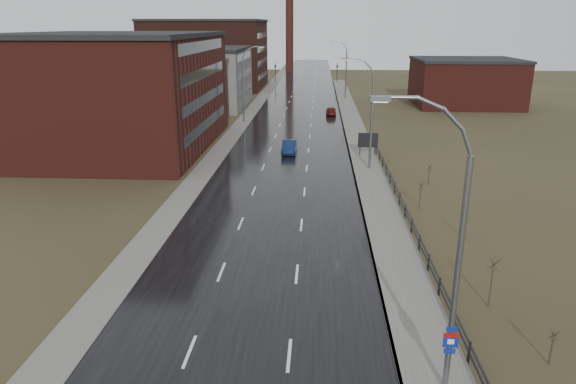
# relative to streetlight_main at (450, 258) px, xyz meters

# --- Properties ---
(road) EXTENTS (14.00, 300.00, 0.06)m
(road) POSITION_rel_streetlight_main_xyz_m (-8.47, 58.00, -6.03)
(road) COLOR black
(road) RESTS_ON ground
(sidewalk_right) EXTENTS (3.20, 180.00, 0.18)m
(sidewalk_right) POSITION_rel_streetlight_main_xyz_m (0.13, 33.00, -5.97)
(sidewalk_right) COLOR #595651
(sidewalk_right) RESTS_ON ground
(curb_right) EXTENTS (0.16, 180.00, 0.18)m
(curb_right) POSITION_rel_streetlight_main_xyz_m (-1.39, 33.00, -5.97)
(curb_right) COLOR slate
(curb_right) RESTS_ON ground
(sidewalk_left) EXTENTS (2.40, 260.00, 0.12)m
(sidewalk_left) POSITION_rel_streetlight_main_xyz_m (-16.67, 58.00, -6.00)
(sidewalk_left) COLOR #595651
(sidewalk_left) RESTS_ON ground
(warehouse_near) EXTENTS (22.44, 28.56, 13.50)m
(warehouse_near) POSITION_rel_streetlight_main_xyz_m (-29.46, 43.00, 0.70)
(warehouse_near) COLOR #471914
(warehouse_near) RESTS_ON ground
(warehouse_mid) EXTENTS (16.32, 20.40, 10.50)m
(warehouse_mid) POSITION_rel_streetlight_main_xyz_m (-26.46, 76.00, -0.80)
(warehouse_mid) COLOR slate
(warehouse_mid) RESTS_ON ground
(warehouse_far) EXTENTS (26.52, 24.48, 15.50)m
(warehouse_far) POSITION_rel_streetlight_main_xyz_m (-31.47, 106.00, 1.70)
(warehouse_far) COLOR #331611
(warehouse_far) RESTS_ON ground
(building_right) EXTENTS (18.36, 16.32, 8.50)m
(building_right) POSITION_rel_streetlight_main_xyz_m (21.83, 80.00, -1.80)
(building_right) COLOR #471914
(building_right) RESTS_ON ground
(smokestack) EXTENTS (2.70, 2.70, 30.70)m
(smokestack) POSITION_rel_streetlight_main_xyz_m (-14.47, 148.00, 9.44)
(smokestack) COLOR #331611
(smokestack) RESTS_ON ground
(streetlight_main) EXTENTS (3.91, 0.29, 12.11)m
(streetlight_main) POSITION_rel_streetlight_main_xyz_m (0.00, 0.00, 0.00)
(streetlight_main) COLOR slate
(streetlight_main) RESTS_ON ground
(streetlight_right_mid) EXTENTS (3.36, 0.28, 11.35)m
(streetlight_right_mid) POSITION_rel_streetlight_main_xyz_m (0.03, 34.00, -0.22)
(streetlight_right_mid) COLOR slate
(streetlight_right_mid) RESTS_ON ground
(streetlight_left) EXTENTS (3.36, 0.28, 11.35)m
(streetlight_left) POSITION_rel_streetlight_main_xyz_m (-16.17, 60.00, -0.22)
(streetlight_left) COLOR slate
(streetlight_left) RESTS_ON ground
(streetlight_right_far) EXTENTS (3.36, 0.28, 11.35)m
(streetlight_right_far) POSITION_rel_streetlight_main_xyz_m (0.03, 88.00, -0.22)
(streetlight_right_far) COLOR slate
(streetlight_right_far) RESTS_ON ground
(guardrail) EXTENTS (0.10, 53.05, 1.10)m
(guardrail) POSITION_rel_streetlight_main_xyz_m (1.83, 16.32, -5.35)
(guardrail) COLOR black
(guardrail) RESTS_ON ground
(shrub_b) EXTENTS (0.42, 0.44, 1.74)m
(shrub_b) POSITION_rel_streetlight_main_xyz_m (5.40, 2.13, -5.14)
(shrub_b) COLOR #382D23
(shrub_b) RESTS_ON ground
(shrub_c) EXTENTS (0.67, 0.71, 2.86)m
(shrub_c) POSITION_rel_streetlight_main_xyz_m (4.26, 7.04, -4.54)
(shrub_c) COLOR #382D23
(shrub_c) RESTS_ON ground
(shrub_d) EXTENTS (0.44, 0.46, 1.84)m
(shrub_d) POSITION_rel_streetlight_main_xyz_m (5.29, 16.03, -5.09)
(shrub_d) COLOR #382D23
(shrub_d) RESTS_ON ground
(shrub_e) EXTENTS (0.54, 0.57, 2.26)m
(shrub_e) POSITION_rel_streetlight_main_xyz_m (3.35, 22.29, -4.86)
(shrub_e) COLOR #382D23
(shrub_e) RESTS_ON ground
(shrub_f) EXTENTS (0.45, 0.48, 1.89)m
(shrub_f) POSITION_rel_streetlight_main_xyz_m (5.42, 29.10, -5.06)
(shrub_f) COLOR #382D23
(shrub_f) RESTS_ON ground
(billboard) EXTENTS (2.24, 0.17, 2.71)m
(billboard) POSITION_rel_streetlight_main_xyz_m (0.63, 39.77, -4.26)
(billboard) COLOR black
(billboard) RESTS_ON ground
(traffic_light_left) EXTENTS (0.58, 2.73, 5.30)m
(traffic_light_left) POSITION_rel_streetlight_main_xyz_m (-16.47, 118.00, -1.46)
(traffic_light_left) COLOR black
(traffic_light_left) RESTS_ON ground
(traffic_light_right) EXTENTS (0.58, 2.73, 5.30)m
(traffic_light_right) POSITION_rel_streetlight_main_xyz_m (-0.47, 118.00, -1.46)
(traffic_light_right) COLOR black
(traffic_light_right) RESTS_ON ground
(car_near) EXTENTS (1.61, 4.55, 1.49)m
(car_near) POSITION_rel_streetlight_main_xyz_m (-8.36, 40.45, -5.31)
(car_near) COLOR #0D1C43
(car_near) RESTS_ON ground
(car_far) EXTENTS (1.69, 4.14, 1.41)m
(car_far) POSITION_rel_streetlight_main_xyz_m (-2.97, 67.30, -5.36)
(car_far) COLOR #4C0E0C
(car_far) RESTS_ON ground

